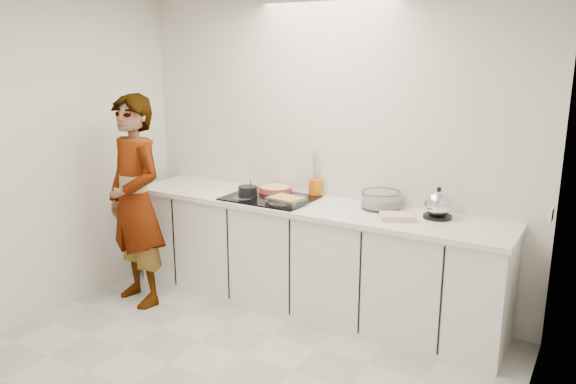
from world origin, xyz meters
The scene contains 15 objects.
floor centered at (0.00, 0.00, 0.00)m, with size 3.60×3.20×0.00m, color beige.
wall_back centered at (0.00, 1.60, 1.30)m, with size 3.60×0.00×2.60m, color silver.
wall_left centered at (-1.80, 0.00, 1.30)m, with size 0.00×3.20×2.60m, color silver.
wall_right centered at (1.80, 0.02, 1.30)m, with size 0.02×3.20×2.60m.
base_cabinets centered at (0.00, 1.28, 0.43)m, with size 3.20×0.58×0.87m, color white.
countertop centered at (0.00, 1.28, 0.89)m, with size 3.24×0.64×0.04m, color white.
hob centered at (-0.35, 1.26, 0.92)m, with size 0.72×0.54×0.01m, color black.
tart_dish centered at (-0.41, 1.44, 0.95)m, with size 0.32×0.32×0.05m.
saucepan centered at (-0.52, 1.17, 0.97)m, with size 0.18×0.18×0.15m.
baking_dish centered at (-0.12, 1.15, 0.95)m, with size 0.30×0.24×0.05m.
mixing_bowl centered at (0.56, 1.45, 0.98)m, with size 0.33×0.33×0.14m.
tea_towel centered at (0.78, 1.23, 0.93)m, with size 0.24×0.18×0.04m, color white.
kettle centered at (1.02, 1.41, 1.01)m, with size 0.25×0.25×0.24m.
utensil_crock centered at (-0.07, 1.54, 0.98)m, with size 0.11×0.11×0.14m, color orange.
cook centered at (-1.31, 0.67, 0.89)m, with size 0.65×0.43×1.78m, color white.
Camera 1 is at (2.10, -2.58, 2.10)m, focal length 35.00 mm.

